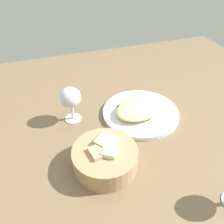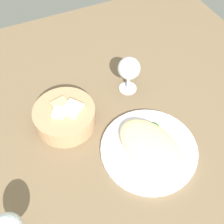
{
  "view_description": "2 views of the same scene",
  "coord_description": "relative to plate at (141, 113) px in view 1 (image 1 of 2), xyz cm",
  "views": [
    {
      "loc": [
        27.14,
        45.29,
        52.46
      ],
      "look_at": [
        8.66,
        -10.3,
        5.66
      ],
      "focal_mm": 37.38,
      "sensor_mm": 36.0,
      "label": 1
    },
    {
      "loc": [
        -34.45,
        12.99,
        69.34
      ],
      "look_at": [
        11.13,
        -7.76,
        3.77
      ],
      "focal_mm": 45.57,
      "sensor_mm": 36.0,
      "label": 2
    }
  ],
  "objects": [
    {
      "name": "omelette",
      "position": [
        0.0,
        0.0,
        2.51
      ],
      "size": [
        22.3,
        17.78,
        3.63
      ],
      "primitive_type": "ellipsoid",
      "rotation": [
        0.0,
        0.0,
        0.29
      ],
      "color": "#F3D593",
      "rests_on": "plate"
    },
    {
      "name": "bread_basket",
      "position": [
        18.55,
        17.64,
        2.59
      ],
      "size": [
        17.81,
        17.81,
        7.51
      ],
      "color": "tan",
      "rests_on": "ground_plane"
    },
    {
      "name": "plate",
      "position": [
        0.0,
        0.0,
        0.0
      ],
      "size": [
        26.74,
        26.74,
        1.4
      ],
      "primitive_type": "cylinder",
      "color": "white",
      "rests_on": "ground_plane"
    },
    {
      "name": "ground_plane",
      "position": [
        2.78,
        12.62,
        -1.7
      ],
      "size": [
        140.0,
        140.0,
        2.0
      ],
      "primitive_type": "cube",
      "color": "brown"
    },
    {
      "name": "wine_glass_near",
      "position": [
        23.21,
        -5.06,
        7.87
      ],
      "size": [
        6.99,
        6.99,
        12.62
      ],
      "color": "silver",
      "rests_on": "ground_plane"
    },
    {
      "name": "lettuce_garnish",
      "position": [
        5.45,
        -4.38,
        1.59
      ],
      "size": [
        4.02,
        4.02,
        1.77
      ],
      "primitive_type": "cone",
      "color": "#3C7C2D",
      "rests_on": "plate"
    }
  ]
}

